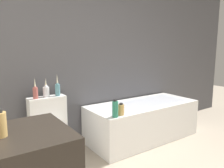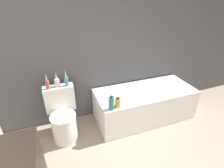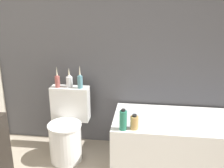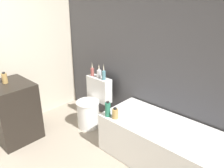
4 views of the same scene
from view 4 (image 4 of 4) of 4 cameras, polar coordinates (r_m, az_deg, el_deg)
The scene contains 10 objects.
wall_back_tiled at distance 3.09m, azimuth 7.86°, elevation 9.16°, with size 6.40×0.06×2.60m.
bathtub at distance 2.86m, azimuth 13.97°, elevation -15.40°, with size 1.66×0.72×0.53m.
toilet at distance 3.55m, azimuth -5.26°, elevation -5.57°, with size 0.43×0.52×0.77m.
vanity_counter at distance 3.50m, azimuth -24.48°, elevation -6.48°, with size 0.64×0.57×0.85m.
soap_bottle_glass at distance 3.35m, azimuth -26.26°, elevation 1.38°, with size 0.07×0.07×0.16m.
vase_gold at distance 3.52m, azimuth -5.17°, elevation 3.34°, with size 0.06×0.06×0.24m.
vase_silver at distance 3.45m, azimuth -3.40°, elevation 2.92°, with size 0.07×0.07×0.22m.
vase_bronze at distance 3.34m, azimuth -2.17°, elevation 2.51°, with size 0.06×0.06×0.26m.
shampoo_bottle_tall at distance 2.81m, azimuth -1.12°, elevation -6.63°, with size 0.07×0.07×0.21m.
shampoo_bottle_short at distance 2.77m, azimuth 0.82°, elevation -7.71°, with size 0.08×0.08×0.15m.
Camera 4 is at (1.73, -0.18, 1.99)m, focal length 35.00 mm.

